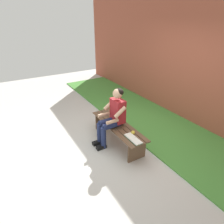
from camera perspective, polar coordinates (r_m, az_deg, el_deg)
name	(u,v)px	position (r m, az deg, el deg)	size (l,w,h in m)	color
ground_plane	(59,132)	(4.90, -15.29, -5.71)	(10.00, 7.00, 0.04)	beige
grass_strip	(167,123)	(5.24, 16.01, -3.15)	(9.00, 2.32, 0.03)	#478C38
brick_wall	(180,55)	(5.53, 19.50, 15.49)	(9.50, 0.24, 3.19)	#9E4C38
bench_near	(118,129)	(4.20, 1.76, -5.01)	(1.65, 0.48, 0.42)	brown
person_seated	(113,115)	(4.02, 0.27, -0.89)	(0.50, 0.69, 1.23)	maroon
apple	(133,132)	(3.85, 6.24, -6.02)	(0.08, 0.08, 0.08)	gold
book_open	(133,139)	(3.71, 6.28, -7.91)	(0.42, 0.17, 0.02)	white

